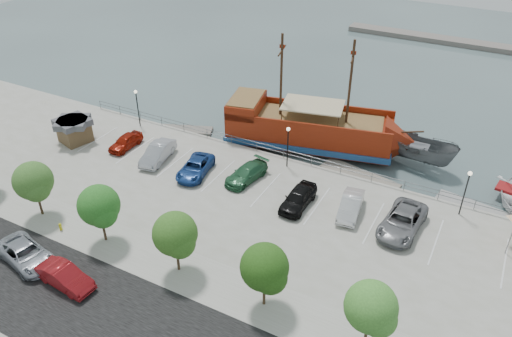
% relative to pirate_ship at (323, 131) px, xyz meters
% --- Properties ---
extents(ground, '(160.00, 160.00, 0.00)m').
position_rel_pirate_ship_xyz_m(ground, '(-1.13, -12.88, -2.11)').
color(ground, '#404D50').
extents(street, '(100.00, 8.00, 0.04)m').
position_rel_pirate_ship_xyz_m(street, '(-1.13, -28.88, -1.10)').
color(street, black).
rests_on(street, land_slab).
extents(sidewalk, '(100.00, 4.00, 0.05)m').
position_rel_pirate_ship_xyz_m(sidewalk, '(-1.13, -22.88, -1.10)').
color(sidewalk, '#9A978B').
rests_on(sidewalk, land_slab).
extents(seawall_railing, '(50.00, 0.06, 1.00)m').
position_rel_pirate_ship_xyz_m(seawall_railing, '(-1.13, -5.08, -0.59)').
color(seawall_railing, '#565B5E').
rests_on(seawall_railing, land_slab).
extents(far_shore, '(40.00, 3.00, 0.80)m').
position_rel_pirate_ship_xyz_m(far_shore, '(8.87, 42.12, -1.71)').
color(far_shore, '#6C635A').
rests_on(far_shore, ground).
extents(pirate_ship, '(20.36, 9.48, 12.62)m').
position_rel_pirate_ship_xyz_m(pirate_ship, '(0.00, 0.00, 0.00)').
color(pirate_ship, maroon).
rests_on(pirate_ship, ground).
extents(patrol_boat, '(8.11, 4.19, 2.99)m').
position_rel_pirate_ship_xyz_m(patrol_boat, '(9.64, 1.52, -0.62)').
color(patrol_boat, '#585C5E').
rests_on(patrol_boat, ground).
extents(dock_west, '(6.55, 3.96, 0.36)m').
position_rel_pirate_ship_xyz_m(dock_west, '(-15.17, -3.68, -1.93)').
color(dock_west, slate).
rests_on(dock_west, ground).
extents(dock_mid, '(8.11, 3.83, 0.45)m').
position_rel_pirate_ship_xyz_m(dock_mid, '(5.37, -3.68, -1.89)').
color(dock_mid, gray).
rests_on(dock_mid, ground).
extents(dock_east, '(6.65, 2.84, 0.37)m').
position_rel_pirate_ship_xyz_m(dock_east, '(15.82, -3.68, -1.93)').
color(dock_east, gray).
rests_on(dock_east, ground).
extents(shed, '(3.80, 3.80, 2.53)m').
position_rel_pirate_ship_xyz_m(shed, '(-22.87, -12.26, 0.24)').
color(shed, brown).
rests_on(shed, land_slab).
extents(street_van, '(5.81, 3.55, 1.50)m').
position_rel_pirate_ship_xyz_m(street_van, '(-12.56, -27.50, -0.36)').
color(street_van, '#9096A0').
rests_on(street_van, street).
extents(street_sedan, '(4.72, 1.95, 1.52)m').
position_rel_pirate_ship_xyz_m(street_sedan, '(-8.25, -27.83, -0.35)').
color(street_sedan, maroon).
rests_on(street_sedan, street).
extents(fire_hydrant, '(0.24, 0.24, 0.70)m').
position_rel_pirate_ship_xyz_m(fire_hydrant, '(-13.15, -23.68, -0.73)').
color(fire_hydrant, gold).
rests_on(fire_hydrant, sidewalk).
extents(lamp_post_left, '(0.36, 0.36, 4.28)m').
position_rel_pirate_ship_xyz_m(lamp_post_left, '(-19.13, -6.38, 1.83)').
color(lamp_post_left, black).
rests_on(lamp_post_left, land_slab).
extents(lamp_post_mid, '(0.36, 0.36, 4.28)m').
position_rel_pirate_ship_xyz_m(lamp_post_mid, '(-1.13, -6.38, 1.83)').
color(lamp_post_mid, black).
rests_on(lamp_post_mid, land_slab).
extents(lamp_post_right, '(0.36, 0.36, 4.28)m').
position_rel_pirate_ship_xyz_m(lamp_post_right, '(14.87, -6.38, 1.83)').
color(lamp_post_right, black).
rests_on(lamp_post_right, land_slab).
extents(tree_b, '(3.30, 3.20, 5.00)m').
position_rel_pirate_ship_xyz_m(tree_b, '(-15.99, -22.95, 2.18)').
color(tree_b, '#473321').
rests_on(tree_b, sidewalk).
extents(tree_c, '(3.30, 3.20, 5.00)m').
position_rel_pirate_ship_xyz_m(tree_c, '(-8.99, -22.95, 2.18)').
color(tree_c, '#473321').
rests_on(tree_c, sidewalk).
extents(tree_d, '(3.30, 3.20, 5.00)m').
position_rel_pirate_ship_xyz_m(tree_d, '(-1.99, -22.95, 2.18)').
color(tree_d, '#473321').
rests_on(tree_d, sidewalk).
extents(tree_e, '(3.30, 3.20, 5.00)m').
position_rel_pirate_ship_xyz_m(tree_e, '(5.01, -22.95, 2.18)').
color(tree_e, '#473321').
rests_on(tree_e, sidewalk).
extents(tree_f, '(3.30, 3.20, 5.00)m').
position_rel_pirate_ship_xyz_m(tree_f, '(12.01, -22.95, 2.18)').
color(tree_f, '#473321').
rests_on(tree_f, sidewalk).
extents(parked_car_a, '(1.66, 4.12, 1.40)m').
position_rel_pirate_ship_xyz_m(parked_car_a, '(-17.30, -10.85, -0.41)').
color(parked_car_a, maroon).
rests_on(parked_car_a, land_slab).
extents(parked_car_b, '(2.53, 5.20, 1.64)m').
position_rel_pirate_ship_xyz_m(parked_car_b, '(-12.86, -11.28, -0.29)').
color(parked_car_b, '#9FA1A8').
rests_on(parked_car_b, land_slab).
extents(parked_car_c, '(3.23, 5.42, 1.41)m').
position_rel_pirate_ship_xyz_m(parked_car_c, '(-8.20, -11.63, -0.41)').
color(parked_car_c, navy).
rests_on(parked_car_c, land_slab).
extents(parked_car_d, '(2.84, 5.13, 1.41)m').
position_rel_pirate_ship_xyz_m(parked_car_d, '(-3.47, -10.25, -0.41)').
color(parked_car_d, '#285F3A').
rests_on(parked_car_d, land_slab).
extents(parked_car_e, '(2.00, 4.83, 1.64)m').
position_rel_pirate_ship_xyz_m(parked_car_e, '(2.38, -11.66, -0.29)').
color(parked_car_e, black).
rests_on(parked_car_e, land_slab).
extents(parked_car_f, '(2.26, 4.83, 1.53)m').
position_rel_pirate_ship_xyz_m(parked_car_f, '(6.68, -10.55, -0.35)').
color(parked_car_f, silver).
rests_on(parked_car_f, land_slab).
extents(parked_car_g, '(3.25, 6.24, 1.68)m').
position_rel_pirate_ship_xyz_m(parked_car_g, '(11.04, -10.70, -0.27)').
color(parked_car_g, slate).
rests_on(parked_car_g, land_slab).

